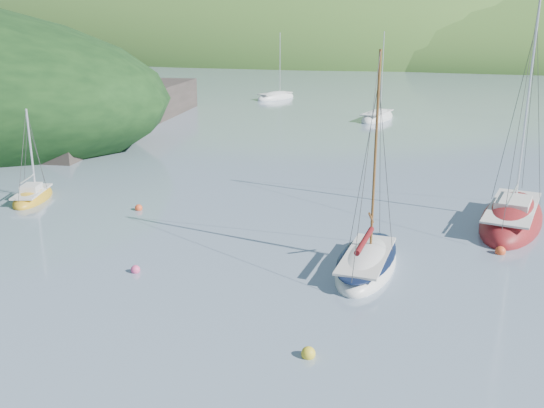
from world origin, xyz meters
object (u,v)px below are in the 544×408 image
(sloop_red, at_px, (511,220))
(distant_sloop_a, at_px, (377,118))
(distant_sloop_c, at_px, (276,98))
(daysailer_white, at_px, (367,264))
(sailboat_yellow, at_px, (33,197))

(sloop_red, height_order, distant_sloop_a, sloop_red)
(distant_sloop_a, relative_size, distant_sloop_c, 1.05)
(distant_sloop_a, bearing_deg, daysailer_white, -70.54)
(sloop_red, relative_size, distant_sloop_c, 1.35)
(daysailer_white, height_order, sailboat_yellow, daysailer_white)
(daysailer_white, relative_size, sailboat_yellow, 1.68)
(distant_sloop_a, distance_m, distant_sloop_c, 21.58)
(distant_sloop_a, xyz_separation_m, distant_sloop_c, (-16.70, 13.67, -0.01))
(sloop_red, height_order, sailboat_yellow, sloop_red)
(sailboat_yellow, height_order, distant_sloop_c, distant_sloop_c)
(daysailer_white, bearing_deg, sloop_red, 54.59)
(distant_sloop_a, bearing_deg, distant_sloop_c, 150.58)
(daysailer_white, relative_size, distant_sloop_a, 0.98)
(daysailer_white, relative_size, distant_sloop_c, 1.03)
(sloop_red, bearing_deg, distant_sloop_a, 119.49)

